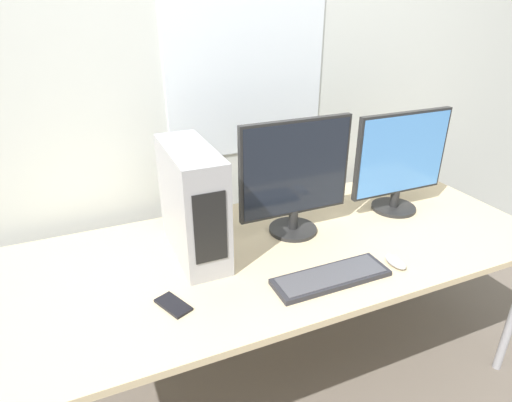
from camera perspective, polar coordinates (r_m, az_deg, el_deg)
wall_back at (r=2.13m, az=-3.32°, el=15.68°), size 8.00×0.07×2.70m
desk at (r=1.84m, az=3.70°, el=-7.13°), size 2.26×0.93×0.77m
pc_tower at (r=1.69m, az=-8.48°, el=-0.16°), size 0.17×0.46×0.45m
monitor_main at (r=1.82m, az=5.25°, el=3.38°), size 0.50×0.21×0.51m
monitor_right_near at (r=2.13m, az=18.74°, el=5.14°), size 0.50×0.21×0.49m
keyboard at (r=1.63m, az=9.98°, el=-9.96°), size 0.45×0.14×0.02m
mouse at (r=1.77m, az=18.10°, el=-7.70°), size 0.05×0.11×0.03m
cell_phone at (r=1.52m, az=-10.98°, el=-13.44°), size 0.11×0.15×0.01m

